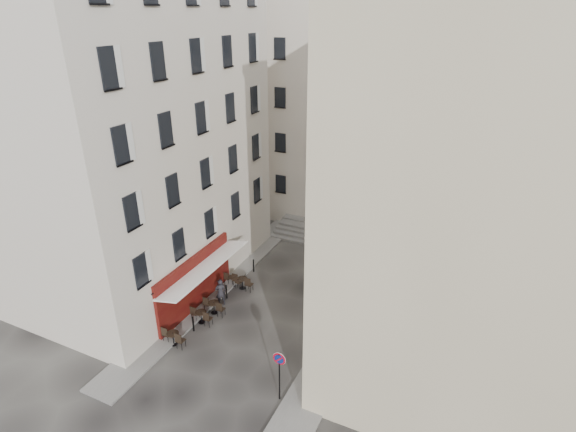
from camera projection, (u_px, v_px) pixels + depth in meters
The scene contains 18 objects.
ground at pixel (253, 336), 25.01m from camera, with size 90.00×90.00×0.00m, color black.
sidewalk_left at pixel (223, 281), 30.01m from camera, with size 2.00×22.00×0.12m, color slate.
sidewalk_right at pixel (347, 326), 25.73m from camera, with size 2.00×18.00×0.12m, color slate.
building_left at pixel (120, 123), 27.20m from camera, with size 12.20×16.20×20.60m.
building_right at pixel (490, 189), 19.96m from camera, with size 12.20×14.20×18.60m.
building_back at pixel (350, 106), 37.14m from camera, with size 18.20×10.20×18.60m.
cafe_storefront at pixel (196, 281), 26.70m from camera, with size 1.74×7.30×3.50m.
stone_steps at pixel (331, 236), 35.19m from camera, with size 9.00×3.15×0.80m.
bollard_near at pixel (193, 323), 25.21m from camera, with size 0.12×0.12×0.98m.
bollard_mid at pixel (226, 291), 28.10m from camera, with size 0.12×0.12×0.98m.
bollard_far at pixel (254, 265), 30.98m from camera, with size 0.12×0.12×0.98m.
no_parking_sign at pixel (279, 367), 20.19m from camera, with size 0.62×0.10×2.72m.
bistro_table_a at pixel (174, 337), 24.19m from camera, with size 1.41×0.66×0.99m.
bistro_table_b at pixel (202, 316), 25.89m from camera, with size 1.38×0.65×0.97m.
bistro_table_c at pixel (214, 306), 26.70m from camera, with size 1.40×0.66×0.99m.
bistro_table_d at pixel (243, 282), 29.06m from camera, with size 1.43×0.67×1.01m.
bistro_table_e at pixel (233, 280), 29.38m from camera, with size 1.26×0.59×0.89m.
pedestrian at pixel (221, 292), 27.34m from camera, with size 0.66×0.43×1.80m, color black.
Camera 1 is at (10.20, -17.20, 16.56)m, focal length 28.00 mm.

